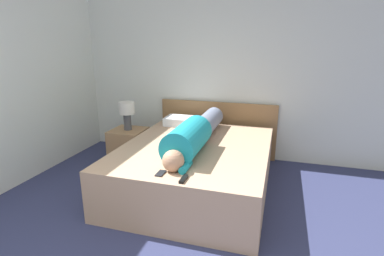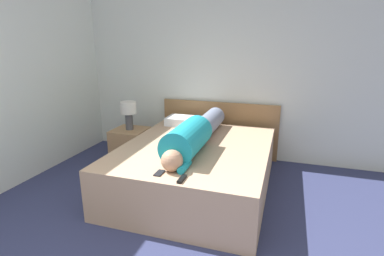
% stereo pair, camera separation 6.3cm
% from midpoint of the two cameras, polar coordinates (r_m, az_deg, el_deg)
% --- Properties ---
extents(wall_back, '(5.21, 0.06, 2.60)m').
position_cam_midpoint_polar(wall_back, '(4.47, 3.71, 11.14)').
color(wall_back, silver).
rests_on(wall_back, ground_plane).
extents(bed, '(1.63, 2.01, 0.54)m').
position_cam_midpoint_polar(bed, '(3.53, 0.20, -7.49)').
color(bed, tan).
rests_on(bed, ground_plane).
extents(headboard, '(1.75, 0.04, 0.83)m').
position_cam_midpoint_polar(headboard, '(4.54, 4.40, -0.17)').
color(headboard, olive).
rests_on(headboard, ground_plane).
extents(nightstand, '(0.47, 0.46, 0.48)m').
position_cam_midpoint_polar(nightstand, '(4.44, -12.32, -3.26)').
color(nightstand, '#A37A51').
rests_on(nightstand, ground_plane).
extents(table_lamp, '(0.22, 0.22, 0.40)m').
position_cam_midpoint_polar(table_lamp, '(4.31, -12.72, 3.11)').
color(table_lamp, '#4C4C51').
rests_on(table_lamp, nightstand).
extents(person_lying, '(0.34, 1.80, 0.34)m').
position_cam_midpoint_polar(person_lying, '(3.35, 0.05, -1.11)').
color(person_lying, tan).
rests_on(person_lying, bed).
extents(pillow_near_headboard, '(0.60, 0.32, 0.11)m').
position_cam_midpoint_polar(pillow_near_headboard, '(4.25, -1.47, 1.28)').
color(pillow_near_headboard, white).
rests_on(pillow_near_headboard, bed).
extents(tv_remote, '(0.04, 0.15, 0.02)m').
position_cam_midpoint_polar(tv_remote, '(2.60, -2.32, -9.68)').
color(tv_remote, black).
rests_on(tv_remote, bed).
extents(cell_phone, '(0.06, 0.13, 0.01)m').
position_cam_midpoint_polar(cell_phone, '(2.73, -6.60, -8.58)').
color(cell_phone, black).
rests_on(cell_phone, bed).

